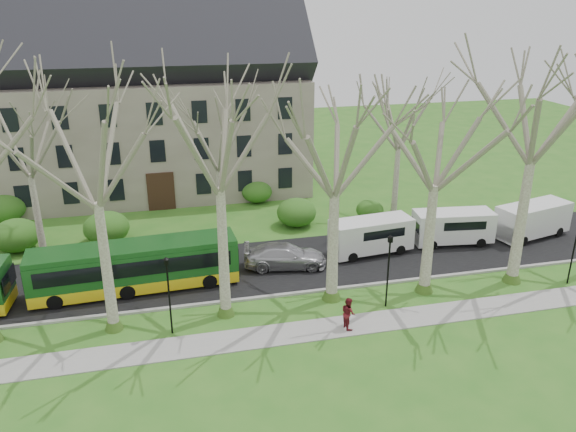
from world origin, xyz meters
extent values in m
plane|color=#2F6B1E|center=(0.00, 0.00, 0.00)|extent=(120.00, 120.00, 0.00)
cube|color=gray|center=(0.00, -2.50, 0.03)|extent=(70.00, 2.00, 0.06)
cube|color=black|center=(0.00, 5.50, 0.03)|extent=(80.00, 8.00, 0.06)
cube|color=#A5A39E|center=(0.00, 1.50, 0.07)|extent=(80.00, 0.25, 0.14)
cube|color=slate|center=(-6.00, 24.00, 5.00)|extent=(26.00, 12.00, 10.00)
cylinder|color=black|center=(-6.00, -1.00, 2.00)|extent=(0.10, 0.10, 4.00)
cube|color=black|center=(-6.00, -1.00, 4.15)|extent=(0.22, 0.22, 0.30)
cylinder|color=black|center=(6.00, -1.00, 2.00)|extent=(0.10, 0.10, 4.00)
cube|color=black|center=(6.00, -1.00, 4.15)|extent=(0.22, 0.22, 0.30)
cylinder|color=black|center=(18.00, -1.00, 2.00)|extent=(0.10, 0.10, 4.00)
ellipsoid|color=#255719|center=(-16.00, 12.00, 1.00)|extent=(2.60, 2.60, 2.00)
ellipsoid|color=#255719|center=(-10.00, 12.00, 1.00)|extent=(2.60, 2.60, 2.00)
ellipsoid|color=#255719|center=(4.00, 12.00, 1.00)|extent=(2.60, 2.60, 2.00)
ellipsoid|color=#255719|center=(10.00, 12.00, 1.00)|extent=(2.60, 2.60, 2.00)
ellipsoid|color=#255719|center=(-18.00, 18.00, 1.00)|extent=(2.60, 2.60, 2.00)
ellipsoid|color=#255719|center=(2.00, 18.00, 1.00)|extent=(2.60, 2.60, 2.00)
imported|color=#A5A5A9|center=(1.53, 5.14, 0.83)|extent=(5.63, 3.05, 1.55)
imported|color=maroon|center=(3.13, -2.70, 0.94)|extent=(0.77, 0.94, 1.76)
camera|label=1|loc=(-5.88, -26.99, 16.43)|focal=35.00mm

